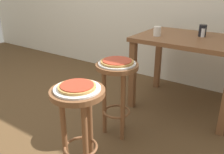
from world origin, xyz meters
name	(u,v)px	position (x,y,z in m)	size (l,w,h in m)	color
ground_plane	(36,116)	(0.00, 0.00, 0.00)	(6.00, 6.00, 0.00)	brown
stool_foreground	(79,115)	(0.86, -0.30, 0.46)	(0.34, 0.34, 0.64)	brown
serving_plate_foreground	(77,89)	(0.86, -0.30, 0.64)	(0.29, 0.29, 0.01)	silver
pizza_foreground	(77,86)	(0.86, -0.30, 0.66)	(0.23, 0.23, 0.02)	tan
stool_middle	(117,85)	(0.80, 0.23, 0.46)	(0.34, 0.34, 0.64)	brown
serving_plate_middle	(117,63)	(0.80, 0.23, 0.64)	(0.30, 0.30, 0.01)	silver
pizza_middle	(117,61)	(0.80, 0.23, 0.66)	(0.26, 0.26, 0.02)	#B78442
dining_table	(189,49)	(1.11, 1.03, 0.62)	(0.99, 0.72, 0.74)	brown
cup_near_edge	(157,31)	(0.82, 0.90, 0.79)	(0.07, 0.07, 0.09)	silver
cup_far_edge	(203,31)	(1.19, 1.12, 0.80)	(0.07, 0.07, 0.11)	black
condiment_shaker	(203,33)	(1.20, 1.10, 0.78)	(0.04, 0.04, 0.08)	white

